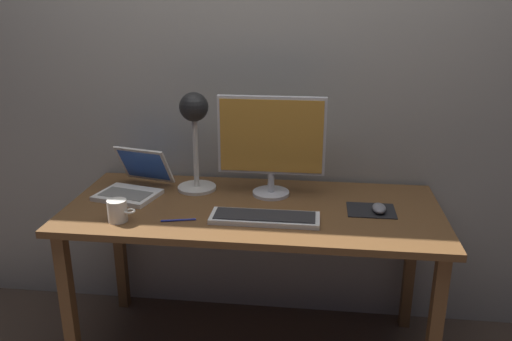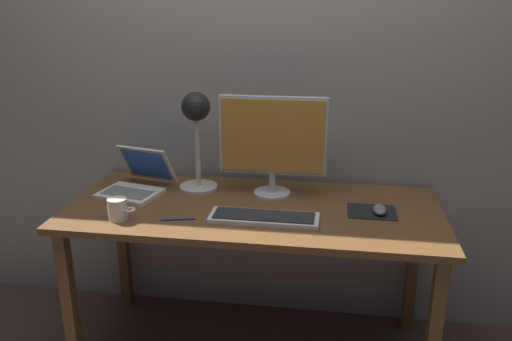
% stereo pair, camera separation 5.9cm
% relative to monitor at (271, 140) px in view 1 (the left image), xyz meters
% --- Properties ---
extents(back_wall, '(4.80, 0.06, 2.60)m').
position_rel_monitor_xyz_m(back_wall, '(-0.06, 0.26, 0.30)').
color(back_wall, '#9E998E').
rests_on(back_wall, ground).
extents(desk, '(1.60, 0.70, 0.74)m').
position_rel_monitor_xyz_m(desk, '(-0.06, -0.14, -0.34)').
color(desk, brown).
rests_on(desk, ground).
extents(monitor, '(0.47, 0.17, 0.45)m').
position_rel_monitor_xyz_m(monitor, '(0.00, 0.00, 0.00)').
color(monitor, silver).
rests_on(monitor, desk).
extents(keyboard_main, '(0.44, 0.14, 0.03)m').
position_rel_monitor_xyz_m(keyboard_main, '(0.00, -0.29, -0.24)').
color(keyboard_main, silver).
rests_on(keyboard_main, desk).
extents(laptop, '(0.32, 0.36, 0.20)m').
position_rel_monitor_xyz_m(laptop, '(-0.62, -0.04, -0.20)').
color(laptop, silver).
rests_on(laptop, desk).
extents(desk_lamp, '(0.18, 0.18, 0.46)m').
position_rel_monitor_xyz_m(desk_lamp, '(-0.35, 0.03, 0.06)').
color(desk_lamp, beige).
rests_on(desk_lamp, desk).
extents(mousepad, '(0.20, 0.16, 0.00)m').
position_rel_monitor_xyz_m(mousepad, '(0.44, -0.13, -0.25)').
color(mousepad, black).
rests_on(mousepad, desk).
extents(mouse, '(0.06, 0.10, 0.03)m').
position_rel_monitor_xyz_m(mouse, '(0.47, -0.15, -0.24)').
color(mouse, slate).
rests_on(mouse, mousepad).
extents(coffee_mug, '(0.11, 0.08, 0.09)m').
position_rel_monitor_xyz_m(coffee_mug, '(-0.58, -0.36, -0.21)').
color(coffee_mug, white).
rests_on(coffee_mug, desk).
extents(pen, '(0.14, 0.04, 0.01)m').
position_rel_monitor_xyz_m(pen, '(-0.34, -0.33, -0.25)').
color(pen, '#2633A5').
rests_on(pen, desk).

